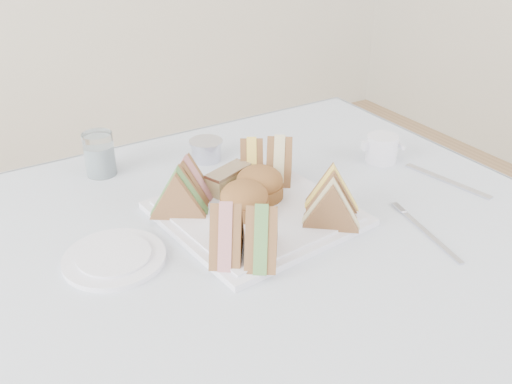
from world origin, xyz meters
TOP-DOWN VIEW (x-y plane):
  - tablecloth at (0.00, 0.00)m, footprint 1.02×1.02m
  - serving_plate at (-0.00, 0.09)m, footprint 0.33×0.33m
  - sandwich_fl_a at (-0.11, 0.01)m, footprint 0.10×0.11m
  - sandwich_fl_b at (-0.06, -0.02)m, footprint 0.10×0.11m
  - sandwich_fr_a at (0.12, 0.03)m, footprint 0.10×0.09m
  - sandwich_fr_b at (0.08, -0.01)m, footprint 0.10×0.10m
  - sandwich_bl_a at (-0.12, 0.16)m, footprint 0.11×0.09m
  - sandwich_bl_b at (-0.09, 0.20)m, footprint 0.10×0.10m
  - sandwich_br_a at (0.10, 0.18)m, footprint 0.10×0.11m
  - sandwich_br_b at (0.06, 0.21)m, footprint 0.08×0.10m
  - scone_left at (-0.02, 0.10)m, footprint 0.09×0.09m
  - scone_right at (0.03, 0.13)m, footprint 0.11×0.11m
  - pastry_slice at (-0.01, 0.19)m, footprint 0.10×0.07m
  - side_plate at (-0.26, 0.10)m, footprint 0.17×0.17m
  - water_glass at (-0.18, 0.40)m, footprint 0.07×0.07m
  - tea_strainer at (0.03, 0.35)m, footprint 0.09×0.09m
  - knife at (0.39, 0.01)m, footprint 0.05×0.19m
  - fork at (0.21, -0.11)m, footprint 0.04×0.16m
  - creamer_jug at (0.34, 0.15)m, footprint 0.08×0.08m

SIDE VIEW (x-z plane):
  - tablecloth at x=0.00m, z-range 0.74..0.75m
  - fork at x=0.21m, z-range 0.75..0.75m
  - knife at x=0.39m, z-range 0.75..0.75m
  - side_plate at x=-0.26m, z-range 0.75..0.75m
  - serving_plate at x=0.00m, z-range 0.75..0.76m
  - tea_strainer at x=0.03m, z-range 0.75..0.79m
  - creamer_jug at x=0.34m, z-range 0.75..0.80m
  - pastry_slice at x=-0.01m, z-range 0.76..0.80m
  - scone_left at x=-0.02m, z-range 0.76..0.82m
  - scone_right at x=0.03m, z-range 0.76..0.82m
  - water_glass at x=-0.18m, z-range 0.75..0.83m
  - sandwich_br_b at x=0.06m, z-range 0.76..0.84m
  - sandwich_fr_a at x=0.12m, z-range 0.76..0.84m
  - sandwich_bl_b at x=-0.09m, z-range 0.76..0.84m
  - sandwich_fr_b at x=0.08m, z-range 0.76..0.84m
  - sandwich_bl_a at x=-0.12m, z-range 0.76..0.85m
  - sandwich_br_a at x=0.10m, z-range 0.76..0.85m
  - sandwich_fl_a at x=-0.11m, z-range 0.76..0.85m
  - sandwich_fl_b at x=-0.06m, z-range 0.76..0.85m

